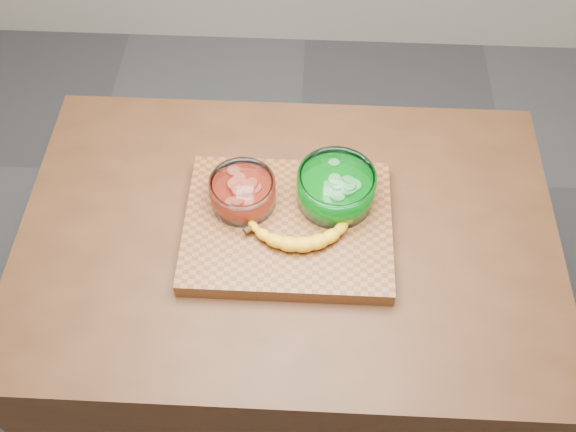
{
  "coord_description": "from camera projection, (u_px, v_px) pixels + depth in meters",
  "views": [
    {
      "loc": [
        0.04,
        -0.79,
        2.08
      ],
      "look_at": [
        0.0,
        0.0,
        0.96
      ],
      "focal_mm": 40.0,
      "sensor_mm": 36.0,
      "label": 1
    }
  ],
  "objects": [
    {
      "name": "cutting_board",
      "position": [
        288.0,
        227.0,
        1.41
      ],
      "size": [
        0.45,
        0.35,
        0.04
      ],
      "primitive_type": "cube",
      "color": "brown",
      "rests_on": "counter"
    },
    {
      "name": "banana",
      "position": [
        301.0,
        231.0,
        1.35
      ],
      "size": [
        0.26,
        0.13,
        0.04
      ],
      "primitive_type": null,
      "color": "#F2AF15",
      "rests_on": "cutting_board"
    },
    {
      "name": "bowl_green",
      "position": [
        336.0,
        188.0,
        1.39
      ],
      "size": [
        0.17,
        0.17,
        0.08
      ],
      "color": "white",
      "rests_on": "cutting_board"
    },
    {
      "name": "counter",
      "position": [
        288.0,
        321.0,
        1.79
      ],
      "size": [
        1.2,
        0.8,
        0.9
      ],
      "primitive_type": "cube",
      "color": "#4D2B17",
      "rests_on": "ground"
    },
    {
      "name": "ground",
      "position": [
        288.0,
        380.0,
        2.16
      ],
      "size": [
        3.5,
        3.5,
        0.0
      ],
      "primitive_type": "plane",
      "color": "#545458",
      "rests_on": "ground"
    },
    {
      "name": "bowl_red",
      "position": [
        243.0,
        192.0,
        1.39
      ],
      "size": [
        0.14,
        0.14,
        0.07
      ],
      "color": "white",
      "rests_on": "cutting_board"
    }
  ]
}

